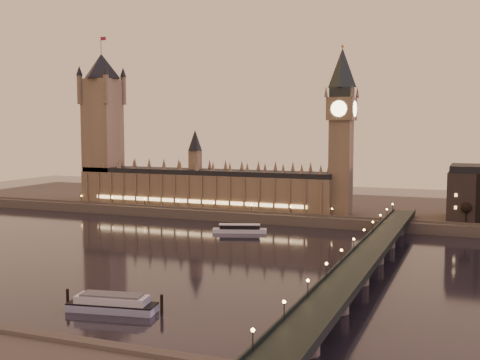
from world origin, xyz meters
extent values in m
plane|color=black|center=(0.00, 0.00, 0.00)|extent=(700.00, 700.00, 0.00)
cube|color=#423D35|center=(30.00, 165.00, 3.00)|extent=(560.00, 130.00, 6.00)
cube|color=brown|center=(-40.00, 121.00, 17.00)|extent=(180.00, 26.00, 22.00)
cube|color=black|center=(-40.00, 121.00, 29.60)|extent=(180.00, 22.00, 3.20)
cube|color=#FFCC7F|center=(-40.00, 107.50, 11.00)|extent=(153.00, 0.25, 2.20)
cube|color=brown|center=(-120.00, 121.00, 50.00)|extent=(22.00, 22.00, 88.00)
cone|color=black|center=(-120.00, 121.00, 103.00)|extent=(31.68, 31.68, 18.00)
cylinder|color=black|center=(-120.00, 121.00, 118.00)|extent=(0.44, 0.44, 12.00)
cube|color=maroon|center=(-117.80, 121.00, 122.50)|extent=(4.00, 0.15, 2.50)
cube|color=brown|center=(54.00, 121.00, 35.00)|extent=(13.00, 13.00, 58.00)
cube|color=brown|center=(54.00, 121.00, 71.00)|extent=(16.00, 16.00, 14.00)
cylinder|color=#FFEAA5|center=(54.00, 112.82, 71.00)|extent=(9.60, 0.35, 9.60)
cylinder|color=#FFEAA5|center=(45.82, 121.00, 71.00)|extent=(0.35, 9.60, 9.60)
cube|color=black|center=(54.00, 121.00, 81.00)|extent=(13.00, 13.00, 6.00)
cone|color=black|center=(54.00, 121.00, 96.00)|extent=(17.68, 17.68, 24.00)
sphere|color=gold|center=(54.00, 121.00, 109.00)|extent=(2.00, 2.00, 2.00)
cube|color=black|center=(92.00, 0.00, 8.00)|extent=(13.00, 260.00, 2.00)
cube|color=black|center=(85.70, 0.00, 9.50)|extent=(0.60, 260.00, 1.00)
cube|color=black|center=(98.30, 0.00, 9.50)|extent=(0.60, 260.00, 1.00)
cylinder|color=black|center=(129.04, 109.00, 10.24)|extent=(0.70, 0.70, 8.49)
sphere|color=black|center=(129.04, 109.00, 14.67)|extent=(5.66, 5.66, 5.66)
cube|color=silver|center=(7.87, 67.62, 1.13)|extent=(31.20, 16.19, 2.25)
cube|color=black|center=(7.87, 67.62, 3.38)|extent=(23.26, 12.48, 2.25)
cube|color=silver|center=(7.87, 67.62, 4.71)|extent=(23.93, 12.93, 0.41)
cube|color=#9BA6C5|center=(22.87, -83.06, 1.20)|extent=(30.49, 13.19, 2.40)
cube|color=black|center=(22.87, -83.06, 2.63)|extent=(30.49, 13.19, 0.46)
cube|color=silver|center=(22.87, -83.06, 4.06)|extent=(24.88, 11.34, 2.40)
cube|color=#595B5E|center=(22.87, -83.06, 5.58)|extent=(21.09, 9.80, 0.65)
cylinder|color=black|center=(6.51, -84.88, 3.14)|extent=(1.01, 1.01, 6.27)
cylinder|color=black|center=(39.23, -79.25, 3.14)|extent=(1.01, 1.01, 6.27)
camera|label=1|loc=(133.20, -246.55, 60.90)|focal=45.00mm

